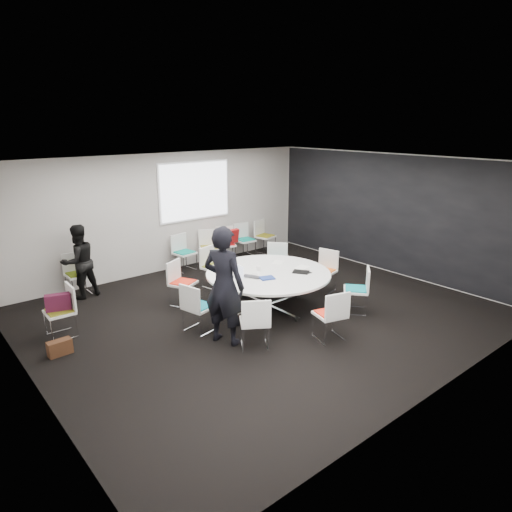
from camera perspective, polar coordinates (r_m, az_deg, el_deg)
room_shell at (r=8.32m, az=1.20°, el=1.90°), size 8.08×7.08×2.88m
conference_table at (r=8.76m, az=1.54°, el=-3.12°), size 2.37×2.37×0.73m
projection_screen at (r=11.38m, az=-7.61°, el=8.06°), size 1.90×0.03×1.35m
chair_ring_a at (r=9.82m, az=8.44°, el=-2.84°), size 0.55×0.55×0.88m
chair_ring_b at (r=10.24m, az=2.49°, el=-1.84°), size 0.64×0.64×0.88m
chair_ring_c at (r=10.01m, az=-5.27°, el=-2.33°), size 0.55×0.54×0.88m
chair_ring_d at (r=9.14m, az=-9.12°, el=-4.36°), size 0.61×0.61×0.88m
chair_ring_e at (r=7.97m, az=-7.18°, el=-7.49°), size 0.54×0.55×0.88m
chair_ring_f at (r=7.37m, az=-0.14°, el=-9.42°), size 0.63×0.63×0.88m
chair_ring_g at (r=7.72m, az=9.22°, el=-8.40°), size 0.56×0.56×0.88m
chair_ring_h at (r=8.88m, az=12.38°, el=-5.17°), size 0.64×0.64×0.88m
chair_back_a at (r=11.17m, az=-8.94°, el=-0.45°), size 0.52×0.51×0.88m
chair_back_b at (r=11.52m, az=-5.85°, el=0.20°), size 0.60×0.60×0.88m
chair_back_c at (r=11.81m, az=-3.75°, el=0.66°), size 0.61×0.60×0.88m
chair_back_d at (r=12.21m, az=-1.38°, el=1.23°), size 0.50×0.48×0.88m
chair_back_e at (r=12.61m, az=1.11°, el=1.72°), size 0.55×0.54×0.88m
chair_spare_left at (r=8.40m, az=-23.12°, el=-7.48°), size 0.46×0.47×0.88m
chair_person_back at (r=10.21m, az=-21.30°, el=-3.06°), size 0.46×0.45×0.88m
person_main at (r=7.30m, az=-4.02°, el=-3.73°), size 0.71×0.84×1.96m
person_back at (r=9.91m, az=-21.27°, el=-0.66°), size 0.83×0.69×1.53m
laptop at (r=8.46m, az=-0.41°, el=-2.50°), size 0.33×0.39×0.03m
laptop_lid at (r=8.38m, az=-2.19°, el=-1.87°), size 0.03×0.30×0.22m
notebook_black at (r=8.73m, az=5.62°, el=-1.99°), size 0.35×0.37×0.02m
tablet_folio at (r=8.35m, az=1.39°, el=-2.76°), size 0.31×0.28×0.03m
papers_right at (r=9.31m, az=2.81°, el=-0.79°), size 0.37×0.34×0.00m
papers_front at (r=9.03m, az=5.74°, el=-1.42°), size 0.34×0.28×0.00m
cup at (r=8.78m, az=0.29°, el=-1.56°), size 0.08×0.08×0.09m
phone at (r=8.71m, az=6.57°, el=-2.11°), size 0.15×0.08×0.01m
maroon_bag at (r=8.27m, az=-23.50°, el=-5.32°), size 0.42×0.25×0.28m
brown_bag at (r=7.85m, az=-23.32°, el=-10.47°), size 0.37×0.18×0.24m
red_jacket at (r=11.52m, az=-3.16°, el=2.45°), size 0.45×0.18×0.36m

